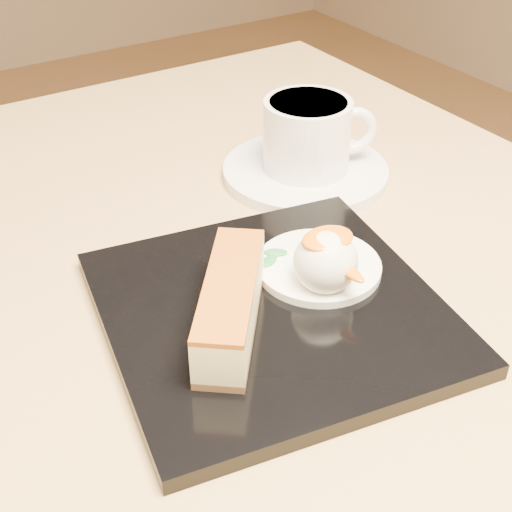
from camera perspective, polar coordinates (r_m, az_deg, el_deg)
table at (r=0.62m, az=-6.14°, el=-14.46°), size 0.80×0.80×0.72m
dessert_plate at (r=0.49m, az=1.27°, el=-4.42°), size 0.25×0.25×0.01m
cheesecake at (r=0.45m, az=-2.05°, el=-3.85°), size 0.10×0.11×0.04m
cream_smear at (r=0.51m, az=5.01°, el=-0.82°), size 0.09×0.09×0.01m
ice_cream_scoop at (r=0.48m, az=5.59°, el=-0.48°), size 0.04×0.04×0.04m
mango_sauce at (r=0.48m, az=5.75°, el=1.40°), size 0.04×0.03×0.01m
mint_sprig at (r=0.51m, az=0.76°, el=-0.11°), size 0.04×0.03×0.00m
saucer at (r=0.65m, az=3.96°, el=6.76°), size 0.15×0.15×0.01m
coffee_cup at (r=0.64m, az=4.27°, el=9.75°), size 0.10×0.08×0.06m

